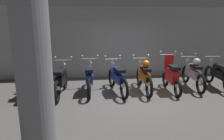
{
  "coord_description": "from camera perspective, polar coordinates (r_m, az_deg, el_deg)",
  "views": [
    {
      "loc": [
        -1.4,
        -5.75,
        2.26
      ],
      "look_at": [
        -0.62,
        0.69,
        0.75
      ],
      "focal_mm": 33.37,
      "sensor_mm": 36.0,
      "label": 1
    }
  ],
  "objects": [
    {
      "name": "motorbike_slot_0",
      "position": [
        6.91,
        -21.04,
        -1.99
      ],
      "size": [
        0.56,
        1.68,
        1.18
      ],
      "color": "black",
      "rests_on": "ground"
    },
    {
      "name": "back_wall",
      "position": [
        8.73,
        2.36,
        7.57
      ],
      "size": [
        16.0,
        0.3,
        2.84
      ],
      "primitive_type": "cube",
      "color": "#9EA0A3",
      "rests_on": "ground"
    },
    {
      "name": "motorbike_slot_4",
      "position": [
        6.93,
        8.75,
        -1.52
      ],
      "size": [
        0.59,
        1.95,
        1.15
      ],
      "color": "black",
      "rests_on": "ground"
    },
    {
      "name": "motorbike_slot_2",
      "position": [
        6.79,
        -6.13,
        -2.06
      ],
      "size": [
        0.59,
        1.95,
        1.15
      ],
      "color": "black",
      "rests_on": "ground"
    },
    {
      "name": "ground_plane",
      "position": [
        6.34,
        6.37,
        -7.88
      ],
      "size": [
        80.0,
        80.0,
        0.0
      ],
      "primitive_type": "plane",
      "color": "#565451"
    },
    {
      "name": "motorbike_slot_1",
      "position": [
        6.68,
        -13.76,
        -2.63
      ],
      "size": [
        0.59,
        1.95,
        1.15
      ],
      "color": "black",
      "rests_on": "ground"
    },
    {
      "name": "motorbike_slot_5",
      "position": [
        7.12,
        15.92,
        -1.49
      ],
      "size": [
        0.59,
        1.68,
        1.29
      ],
      "color": "black",
      "rests_on": "ground"
    },
    {
      "name": "motorbike_slot_3",
      "position": [
        6.73,
        1.44,
        -2.12
      ],
      "size": [
        0.58,
        1.94,
        1.15
      ],
      "color": "black",
      "rests_on": "ground"
    },
    {
      "name": "support_pillar",
      "position": [
        3.48,
        -20.51,
        -1.71
      ],
      "size": [
        0.57,
        0.57,
        2.84
      ],
      "primitive_type": "cylinder",
      "color": "gray",
      "rests_on": "ground"
    },
    {
      "name": "motorbike_slot_6",
      "position": [
        7.72,
        21.31,
        -0.78
      ],
      "size": [
        0.59,
        1.95,
        1.15
      ],
      "color": "black",
      "rests_on": "ground"
    },
    {
      "name": "motorbike_slot_7",
      "position": [
        8.11,
        27.15,
        -0.97
      ],
      "size": [
        0.56,
        1.95,
        1.03
      ],
      "color": "black",
      "rests_on": "ground"
    }
  ]
}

